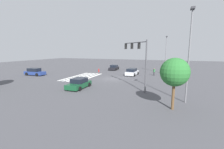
{
  "coord_description": "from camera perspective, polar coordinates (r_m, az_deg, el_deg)",
  "views": [
    {
      "loc": [
        26.96,
        10.14,
        5.52
      ],
      "look_at": [
        0.0,
        0.0,
        0.87
      ],
      "focal_mm": 24.0,
      "sensor_mm": 36.0,
      "label": 1
    }
  ],
  "objects": [
    {
      "name": "car_0",
      "position": [
        37.73,
        -27.38,
        0.89
      ],
      "size": [
        2.07,
        4.77,
        1.61
      ],
      "rotation": [
        0.0,
        0.0,
        1.58
      ],
      "color": "navy",
      "rests_on": "ground_plane"
    },
    {
      "name": "street_light_pole_b",
      "position": [
        37.33,
        19.85,
        8.13
      ],
      "size": [
        0.8,
        0.36,
        8.77
      ],
      "color": "slate",
      "rests_on": "ground_plane"
    },
    {
      "name": "street_light_pole_a",
      "position": [
        17.25,
        27.43,
        8.62
      ],
      "size": [
        0.8,
        0.36,
        9.66
      ],
      "color": "slate",
      "rests_on": "ground_plane"
    },
    {
      "name": "traffic_signal_mast",
      "position": [
        21.18,
        9.86,
        7.74
      ],
      "size": [
        4.07,
        4.07,
        6.86
      ],
      "rotation": [
        0.0,
        0.0,
        -2.36
      ],
      "color": "#47474C",
      "rests_on": "ground_plane"
    },
    {
      "name": "tree_corner_b",
      "position": [
        14.75,
        22.77,
        0.77
      ],
      "size": [
        2.62,
        2.62,
        4.88
      ],
      "color": "brown",
      "rests_on": "ground_plane"
    },
    {
      "name": "crosswalk_markings",
      "position": [
        32.24,
        -11.14,
        -0.86
      ],
      "size": [
        10.67,
        4.4,
        0.01
      ],
      "rotation": [
        0.0,
        0.0,
        1.57
      ],
      "color": "silver",
      "rests_on": "ground_plane"
    },
    {
      "name": "car_1",
      "position": [
        43.07,
        0.73,
        2.68
      ],
      "size": [
        4.57,
        2.4,
        1.41
      ],
      "rotation": [
        0.0,
        0.0,
        0.06
      ],
      "color": "black",
      "rests_on": "ground_plane"
    },
    {
      "name": "fire_hydrant",
      "position": [
        38.94,
        -5.05,
        1.62
      ],
      "size": [
        0.22,
        0.22,
        0.86
      ],
      "color": "red",
      "rests_on": "ground_plane"
    },
    {
      "name": "ground_plane",
      "position": [
        29.32,
        -0.0,
        -1.68
      ],
      "size": [
        126.82,
        126.82,
        0.0
      ],
      "primitive_type": "plane",
      "color": "#47474C"
    },
    {
      "name": "pedestrian",
      "position": [
        34.4,
        15.75,
        1.09
      ],
      "size": [
        0.41,
        0.41,
        1.61
      ],
      "rotation": [
        0.0,
        0.0,
        -0.81
      ],
      "color": "#38383D",
      "rests_on": "ground_plane"
    },
    {
      "name": "car_2",
      "position": [
        22.71,
        -12.47,
        -3.35
      ],
      "size": [
        4.43,
        2.28,
        1.47
      ],
      "rotation": [
        0.0,
        0.0,
        0.02
      ],
      "color": "#144728",
      "rests_on": "ground_plane"
    },
    {
      "name": "car_3",
      "position": [
        33.8,
        7.62,
        0.97
      ],
      "size": [
        4.61,
        2.39,
        1.56
      ],
      "rotation": [
        0.0,
        0.0,
        3.07
      ],
      "color": "silver",
      "rests_on": "ground_plane"
    }
  ]
}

